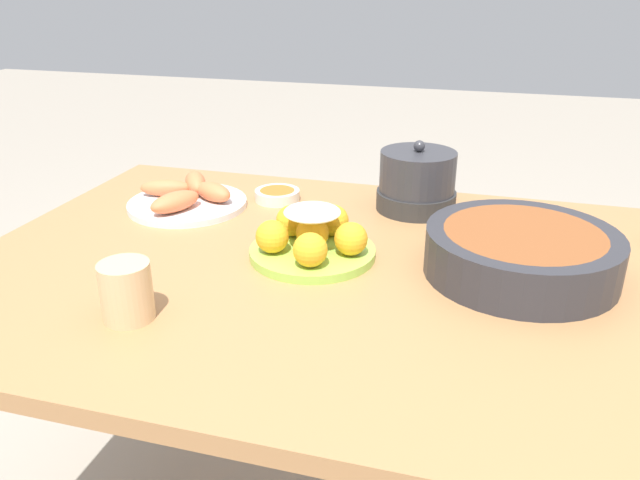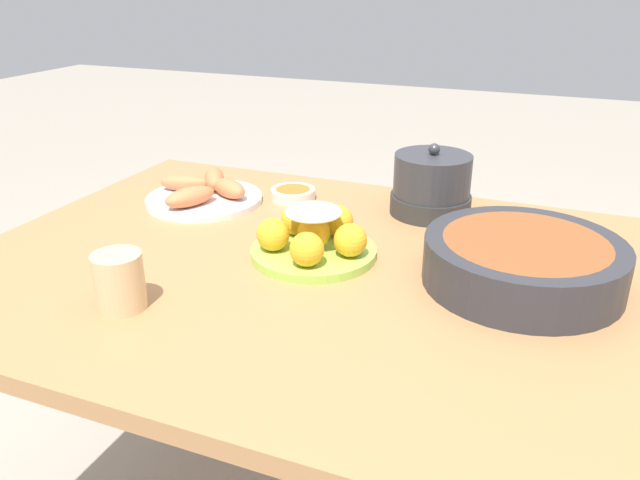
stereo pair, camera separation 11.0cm
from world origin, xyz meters
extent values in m
cylinder|color=#A87547|center=(-0.60, 0.41, 0.34)|extent=(0.06, 0.06, 0.69)
cylinder|color=#A87547|center=(0.60, 0.41, 0.34)|extent=(0.06, 0.06, 0.69)
cube|color=#A87547|center=(0.00, 0.00, 0.70)|extent=(1.29, 0.92, 0.03)
cylinder|color=#99CC4C|center=(-0.04, 0.03, 0.73)|extent=(0.23, 0.23, 0.02)
sphere|color=#F4A823|center=(0.04, 0.02, 0.76)|extent=(0.06, 0.06, 0.06)
sphere|color=#F4A823|center=(-0.02, 0.10, 0.76)|extent=(0.06, 0.06, 0.06)
sphere|color=#F4A823|center=(-0.09, 0.07, 0.76)|extent=(0.06, 0.06, 0.06)
sphere|color=#F4A823|center=(-0.10, -0.01, 0.76)|extent=(0.06, 0.06, 0.06)
sphere|color=#F4A823|center=(-0.02, -0.04, 0.76)|extent=(0.06, 0.06, 0.06)
ellipsoid|color=white|center=(-0.04, 0.03, 0.80)|extent=(0.10, 0.10, 0.02)
sphere|color=#F4A823|center=(-0.04, 0.03, 0.76)|extent=(0.06, 0.06, 0.06)
cylinder|color=#2D2D33|center=(0.32, 0.05, 0.76)|extent=(0.32, 0.32, 0.08)
cylinder|color=brown|center=(0.32, 0.05, 0.79)|extent=(0.26, 0.26, 0.01)
cylinder|color=silver|center=(-0.20, 0.29, 0.73)|extent=(0.10, 0.10, 0.02)
cylinder|color=#B26623|center=(-0.20, 0.29, 0.74)|extent=(0.08, 0.08, 0.01)
cylinder|color=silver|center=(-0.37, 0.20, 0.72)|extent=(0.26, 0.26, 0.01)
ellipsoid|color=#E57042|center=(-0.32, 0.22, 0.75)|extent=(0.11, 0.09, 0.04)
ellipsoid|color=#E57042|center=(-0.38, 0.26, 0.75)|extent=(0.10, 0.12, 0.04)
ellipsoid|color=#E57042|center=(-0.43, 0.22, 0.75)|extent=(0.12, 0.07, 0.04)
ellipsoid|color=#E57042|center=(-0.37, 0.14, 0.75)|extent=(0.10, 0.13, 0.04)
cylinder|color=#DBB27F|center=(-0.24, -0.26, 0.76)|extent=(0.08, 0.08, 0.09)
cylinder|color=#2D2D2D|center=(0.11, 0.32, 0.74)|extent=(0.17, 0.17, 0.04)
cylinder|color=#333338|center=(0.11, 0.32, 0.80)|extent=(0.16, 0.16, 0.09)
sphere|color=#333338|center=(0.11, 0.32, 0.86)|extent=(0.02, 0.02, 0.02)
camera|label=1|loc=(0.26, -0.96, 1.20)|focal=35.00mm
camera|label=2|loc=(0.36, -0.92, 1.20)|focal=35.00mm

